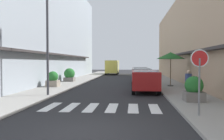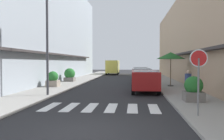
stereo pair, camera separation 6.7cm
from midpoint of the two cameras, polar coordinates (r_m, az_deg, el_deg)
The scene contains 17 objects.
ground_plane at distance 22.75m, azimuth 1.40°, elevation -3.33°, with size 87.25×87.25×0.00m, color #232326.
sidewalk_left at distance 23.49m, azimuth -9.96°, elevation -3.05°, with size 2.69×55.52×0.12m, color gray.
sidewalk_right at distance 22.92m, azimuth 13.04°, elevation -3.19°, with size 2.69×55.52×0.12m, color gray.
building_row_left at distance 25.89m, azimuth -17.83°, elevation 10.48°, with size 5.50×37.69×11.96m.
building_row_right at distance 24.72m, azimuth 21.71°, elevation 7.11°, with size 5.50×37.69×8.76m.
crosswalk at distance 10.93m, azimuth -2.68°, elevation -8.97°, with size 5.20×2.20×0.01m.
parked_car_near at distance 16.37m, azimuth 7.81°, elevation -2.14°, with size 1.82×3.98×1.47m.
parked_car_mid at distance 22.84m, azimuth 7.03°, elevation -1.01°, with size 1.88×4.07×1.47m.
parked_car_far at distance 28.38m, azimuth 6.65°, elevation -0.45°, with size 1.86×4.38×1.47m.
delivery_van at distance 40.15m, azimuth 0.02°, elevation 0.93°, with size 2.04×5.41×2.37m.
round_street_sign at distance 9.18m, azimuth 20.02°, elevation 1.13°, with size 0.65×0.07×2.41m.
street_lamp at distance 14.64m, azimuth -14.68°, elevation 8.34°, with size 1.19×0.28×5.98m.
cafe_umbrella at distance 19.97m, azimuth 13.77°, elevation 3.34°, with size 2.29×2.29×2.76m.
planter_corner at distance 12.57m, azimuth 18.88°, elevation -4.38°, with size 0.95×0.95×1.25m.
planter_midblock at distance 19.62m, azimuth -14.06°, elevation -2.19°, with size 0.93×0.93×1.22m.
planter_far at distance 24.67m, azimuth -10.23°, elevation -1.17°, with size 1.10×1.10×1.33m.
pedestrian_walking_near at distance 13.16m, azimuth 17.68°, elevation -3.18°, with size 0.34×0.34×1.54m.
Camera 1 is at (1.41, -6.75, 2.06)m, focal length 38.21 mm.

